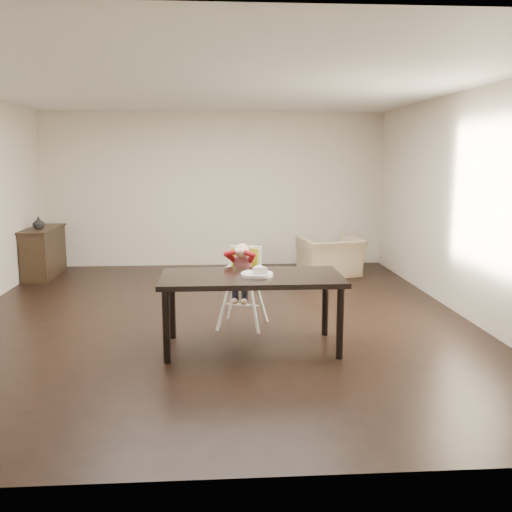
% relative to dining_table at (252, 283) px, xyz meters
% --- Properties ---
extents(ground, '(7.00, 7.00, 0.00)m').
position_rel_dining_table_xyz_m(ground, '(-0.37, 1.12, -0.67)').
color(ground, black).
rests_on(ground, ground).
extents(room_walls, '(6.02, 7.02, 2.71)m').
position_rel_dining_table_xyz_m(room_walls, '(-0.37, 1.12, 1.18)').
color(room_walls, beige).
rests_on(room_walls, ground).
extents(dining_table, '(1.80, 0.90, 0.75)m').
position_rel_dining_table_xyz_m(dining_table, '(0.00, 0.00, 0.00)').
color(dining_table, black).
rests_on(dining_table, ground).
extents(high_chair, '(0.50, 0.50, 0.96)m').
position_rel_dining_table_xyz_m(high_chair, '(-0.05, 0.78, 0.01)').
color(high_chair, white).
rests_on(high_chair, ground).
extents(plate, '(0.42, 0.42, 0.09)m').
position_rel_dining_table_xyz_m(plate, '(0.06, -0.02, 0.11)').
color(plate, white).
rests_on(plate, dining_table).
extents(armchair, '(1.05, 0.79, 0.83)m').
position_rel_dining_table_xyz_m(armchair, '(1.52, 3.55, -0.26)').
color(armchair, tan).
rests_on(armchair, ground).
extents(sideboard, '(0.44, 1.26, 0.79)m').
position_rel_dining_table_xyz_m(sideboard, '(-3.15, 3.82, -0.27)').
color(sideboard, black).
rests_on(sideboard, ground).
extents(vase, '(0.22, 0.23, 0.19)m').
position_rel_dining_table_xyz_m(vase, '(-3.15, 3.65, 0.21)').
color(vase, '#99999E').
rests_on(vase, sideboard).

